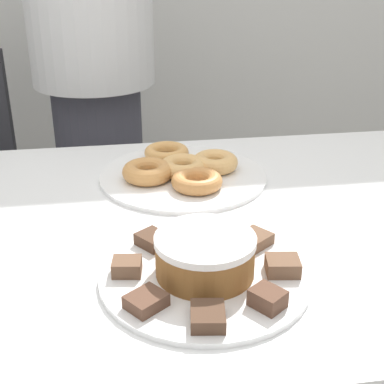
% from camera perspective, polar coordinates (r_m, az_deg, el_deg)
% --- Properties ---
extents(table, '(1.99, 0.94, 0.72)m').
position_cam_1_polar(table, '(1.10, -3.76, -6.39)').
color(table, white).
rests_on(table, ground_plane).
extents(person_standing, '(0.40, 0.40, 1.63)m').
position_cam_1_polar(person_standing, '(1.83, -10.42, 12.72)').
color(person_standing, '#383842').
rests_on(person_standing, ground_plane).
extents(plate_cake, '(0.35, 0.35, 0.01)m').
position_cam_1_polar(plate_cake, '(0.90, 1.37, -8.87)').
color(plate_cake, white).
rests_on(plate_cake, table).
extents(plate_donuts, '(0.39, 0.39, 0.01)m').
position_cam_1_polar(plate_donuts, '(1.27, -0.96, 1.73)').
color(plate_donuts, white).
rests_on(plate_donuts, table).
extents(frosted_cake, '(0.17, 0.17, 0.07)m').
position_cam_1_polar(frosted_cake, '(0.87, 1.40, -6.73)').
color(frosted_cake, brown).
rests_on(frosted_cake, plate_cake).
extents(lamington_0, '(0.06, 0.06, 0.02)m').
position_cam_1_polar(lamington_0, '(0.78, 1.69, -13.11)').
color(lamington_0, '#513828').
rests_on(lamington_0, plate_cake).
extents(lamington_1, '(0.06, 0.06, 0.03)m').
position_cam_1_polar(lamington_1, '(0.82, 8.06, -11.17)').
color(lamington_1, brown).
rests_on(lamington_1, plate_cake).
extents(lamington_2, '(0.06, 0.05, 0.03)m').
position_cam_1_polar(lamington_2, '(0.90, 9.64, -7.75)').
color(lamington_2, brown).
rests_on(lamington_2, plate_cake).
extents(lamington_3, '(0.08, 0.08, 0.02)m').
position_cam_1_polar(lamington_3, '(0.97, 6.58, -5.06)').
color(lamington_3, brown).
rests_on(lamington_3, plate_cake).
extents(lamington_4, '(0.05, 0.06, 0.02)m').
position_cam_1_polar(lamington_4, '(1.00, 1.15, -3.94)').
color(lamington_4, brown).
rests_on(lamington_4, plate_cake).
extents(lamington_5, '(0.07, 0.07, 0.02)m').
position_cam_1_polar(lamington_5, '(0.97, -4.19, -5.10)').
color(lamington_5, '#513828').
rests_on(lamington_5, plate_cake).
extents(lamington_6, '(0.05, 0.05, 0.03)m').
position_cam_1_polar(lamington_6, '(0.89, -6.96, -7.91)').
color(lamington_6, brown).
rests_on(lamington_6, plate_cake).
extents(lamington_7, '(0.07, 0.07, 0.02)m').
position_cam_1_polar(lamington_7, '(0.81, -4.92, -11.51)').
color(lamington_7, brown).
rests_on(lamington_7, plate_cake).
extents(donut_0, '(0.11, 0.11, 0.04)m').
position_cam_1_polar(donut_0, '(1.26, -0.97, 2.70)').
color(donut_0, '#E5AD66').
rests_on(donut_0, plate_donuts).
extents(donut_1, '(0.11, 0.11, 0.03)m').
position_cam_1_polar(donut_1, '(1.18, 0.52, 1.19)').
color(donut_1, '#C68447').
rests_on(donut_1, plate_donuts).
extents(donut_2, '(0.11, 0.11, 0.04)m').
position_cam_1_polar(donut_2, '(1.28, 2.47, 3.20)').
color(donut_2, '#E5AD66').
rests_on(donut_2, plate_donuts).
extents(donut_3, '(0.11, 0.11, 0.03)m').
position_cam_1_polar(donut_3, '(1.36, -2.73, 4.26)').
color(donut_3, tan).
rests_on(donut_3, plate_donuts).
extents(donut_4, '(0.12, 0.12, 0.04)m').
position_cam_1_polar(donut_4, '(1.23, -4.89, 2.19)').
color(donut_4, '#D18E4C').
rests_on(donut_4, plate_donuts).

